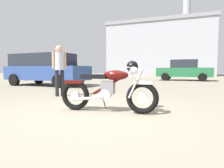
{
  "coord_description": "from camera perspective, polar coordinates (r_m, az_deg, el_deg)",
  "views": [
    {
      "loc": [
        1.4,
        -3.57,
        0.87
      ],
      "look_at": [
        0.07,
        0.7,
        0.53
      ],
      "focal_mm": 30.52,
      "sensor_mm": 36.0,
      "label": 1
    }
  ],
  "objects": [
    {
      "name": "red_hatchback_near",
      "position": [
        11.2,
        -19.33,
        4.41
      ],
      "size": [
        4.87,
        2.38,
        1.74
      ],
      "rotation": [
        0.0,
        0.0,
        -0.12
      ],
      "color": "black",
      "rests_on": "ground_plane"
    },
    {
      "name": "ground_plane",
      "position": [
        3.93,
        -4.03,
        -8.52
      ],
      "size": [
        80.0,
        80.0,
        0.0
      ],
      "primitive_type": "plane",
      "color": "gray"
    },
    {
      "name": "bystander",
      "position": [
        6.48,
        -15.5,
        5.45
      ],
      "size": [
        0.34,
        0.36,
        1.66
      ],
      "rotation": [
        0.0,
        0.0,
        2.39
      ],
      "color": "black",
      "rests_on": "ground_plane"
    },
    {
      "name": "vintage_motorcycle",
      "position": [
        3.91,
        -0.6,
        -1.26
      ],
      "size": [
        2.08,
        0.74,
        1.07
      ],
      "rotation": [
        0.0,
        0.0,
        0.03
      ],
      "color": "black",
      "rests_on": "ground_plane"
    },
    {
      "name": "dark_sedan_left",
      "position": [
        17.24,
        -19.15,
        3.94
      ],
      "size": [
        4.42,
        2.41,
        1.67
      ],
      "rotation": [
        0.0,
        0.0,
        3.3
      ],
      "color": "black",
      "rests_on": "ground_plane"
    },
    {
      "name": "pale_sedan_back",
      "position": [
        16.53,
        20.72,
        3.9
      ],
      "size": [
        4.34,
        2.23,
        1.67
      ],
      "rotation": [
        0.0,
        0.0,
        -0.1
      ],
      "color": "black",
      "rests_on": "ground_plane"
    },
    {
      "name": "industrial_building",
      "position": [
        32.23,
        14.26,
        10.17
      ],
      "size": [
        16.37,
        9.45,
        17.0
      ],
      "rotation": [
        0.0,
        0.0,
        -0.07
      ],
      "color": "#9EA0A8",
      "rests_on": "ground_plane"
    }
  ]
}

